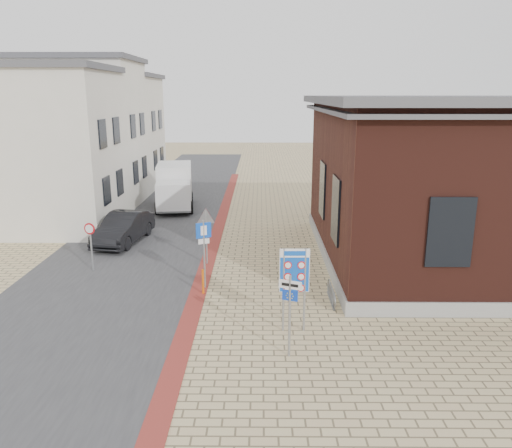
% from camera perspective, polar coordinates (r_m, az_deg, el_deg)
% --- Properties ---
extents(ground, '(120.00, 120.00, 0.00)m').
position_cam_1_polar(ground, '(15.31, -0.36, -12.05)').
color(ground, tan).
rests_on(ground, ground).
extents(road_strip, '(7.00, 60.00, 0.02)m').
position_cam_1_polar(road_strip, '(30.03, -10.49, 1.17)').
color(road_strip, '#38383A').
rests_on(road_strip, ground).
extents(curb_strip, '(0.60, 40.00, 0.02)m').
position_cam_1_polar(curb_strip, '(24.75, -4.66, -1.51)').
color(curb_strip, maroon).
rests_on(curb_strip, ground).
extents(brick_building, '(13.00, 13.00, 6.80)m').
position_cam_1_polar(brick_building, '(22.71, 23.32, 4.86)').
color(brick_building, gray).
rests_on(brick_building, ground).
extents(townhouse_near, '(7.40, 6.40, 8.30)m').
position_cam_1_polar(townhouse_near, '(28.15, -23.21, 7.95)').
color(townhouse_near, beige).
rests_on(townhouse_near, ground).
extents(townhouse_mid, '(7.40, 6.40, 9.10)m').
position_cam_1_polar(townhouse_mid, '(33.68, -19.24, 9.90)').
color(townhouse_mid, beige).
rests_on(townhouse_mid, ground).
extents(townhouse_far, '(7.40, 6.40, 8.30)m').
position_cam_1_polar(townhouse_far, '(39.40, -16.29, 10.12)').
color(townhouse_far, beige).
rests_on(townhouse_far, ground).
extents(bike_rack, '(0.08, 1.80, 0.60)m').
position_cam_1_polar(bike_rack, '(17.37, 8.61, -7.91)').
color(bike_rack, slate).
rests_on(bike_rack, ground).
extents(sedan, '(2.15, 4.52, 1.43)m').
position_cam_1_polar(sedan, '(24.49, -14.88, -0.43)').
color(sedan, black).
rests_on(sedan, ground).
extents(box_truck, '(2.70, 5.33, 2.67)m').
position_cam_1_polar(box_truck, '(31.16, -9.31, 4.28)').
color(box_truck, slate).
rests_on(box_truck, ground).
extents(border_sign, '(0.88, 0.08, 2.57)m').
position_cam_1_polar(border_sign, '(14.61, 4.41, -5.57)').
color(border_sign, gray).
rests_on(border_sign, ground).
extents(essen_sign, '(0.59, 0.26, 2.31)m').
position_cam_1_polar(essen_sign, '(13.32, 3.89, -9.10)').
color(essen_sign, gray).
rests_on(essen_sign, ground).
extents(parking_sign, '(0.53, 0.27, 2.54)m').
position_cam_1_polar(parking_sign, '(17.92, -5.98, -2.11)').
color(parking_sign, gray).
rests_on(parking_sign, ground).
extents(yield_sign, '(0.84, 0.12, 2.35)m').
position_cam_1_polar(yield_sign, '(20.44, -5.74, 0.15)').
color(yield_sign, gray).
rests_on(yield_sign, ground).
extents(speed_sign, '(0.46, 0.14, 1.98)m').
position_cam_1_polar(speed_sign, '(20.80, -18.37, -1.71)').
color(speed_sign, gray).
rests_on(speed_sign, ground).
extents(bollard, '(0.10, 0.10, 0.92)m').
position_cam_1_polar(bollard, '(17.79, -6.08, -6.58)').
color(bollard, '#DA5C0B').
rests_on(bollard, ground).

